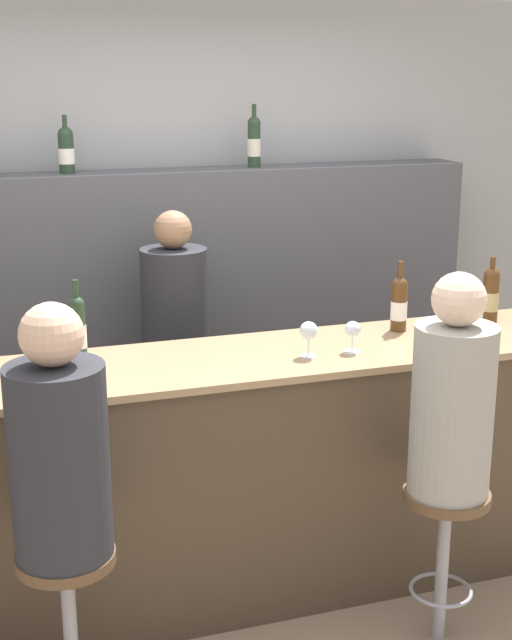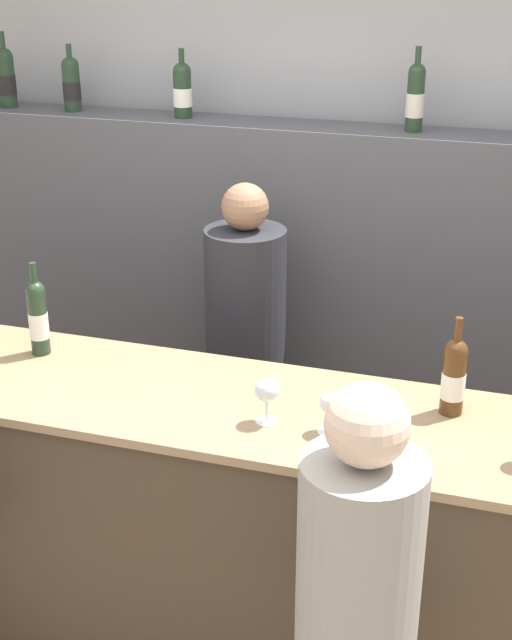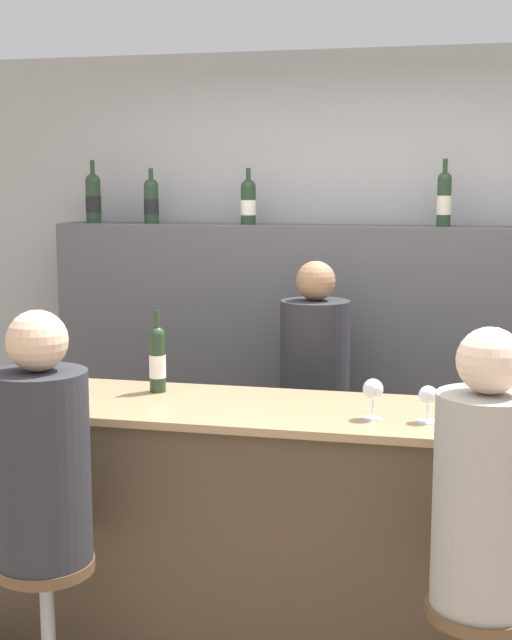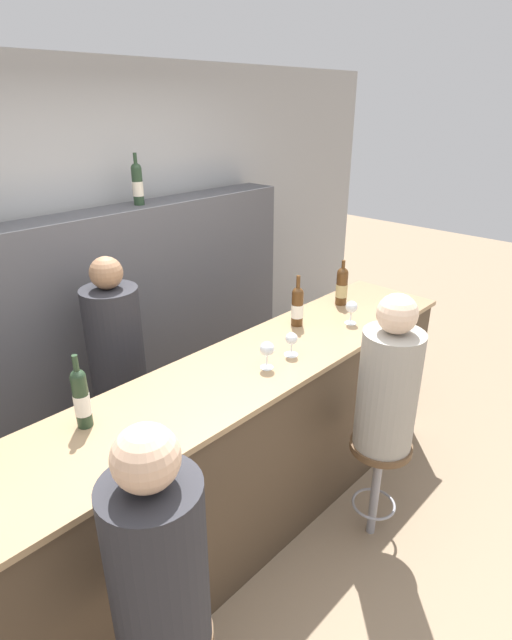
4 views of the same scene
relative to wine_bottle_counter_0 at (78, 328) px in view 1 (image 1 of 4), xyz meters
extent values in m
plane|color=#8C755B|center=(0.70, -0.43, -1.21)|extent=(16.00, 16.00, 0.00)
cube|color=#9E9E9E|center=(0.70, 1.33, 0.09)|extent=(6.40, 0.05, 2.60)
cube|color=#473828|center=(0.70, -0.14, -0.69)|extent=(3.34, 0.58, 1.04)
cube|color=#997A56|center=(0.70, -0.14, -0.15)|extent=(3.38, 0.62, 0.03)
cube|color=#4C4C51|center=(0.70, 1.10, -0.36)|extent=(3.18, 0.28, 1.71)
cylinder|color=#233823|center=(0.00, 0.00, -0.02)|extent=(0.07, 0.07, 0.24)
cylinder|color=white|center=(0.00, 0.00, -0.03)|extent=(0.07, 0.07, 0.09)
sphere|color=#233823|center=(0.00, 0.00, 0.10)|extent=(0.07, 0.07, 0.07)
cylinder|color=#233823|center=(0.00, 0.00, 0.15)|extent=(0.02, 0.02, 0.09)
cylinder|color=#4C2D14|center=(1.42, 0.00, -0.03)|extent=(0.07, 0.07, 0.21)
cylinder|color=white|center=(1.42, 0.00, -0.04)|extent=(0.07, 0.07, 0.08)
sphere|color=#4C2D14|center=(1.42, 0.00, 0.07)|extent=(0.07, 0.07, 0.07)
cylinder|color=#4C2D14|center=(1.42, 0.00, 0.13)|extent=(0.02, 0.02, 0.09)
cylinder|color=#4C2D14|center=(1.89, 0.00, -0.03)|extent=(0.08, 0.08, 0.22)
cylinder|color=tan|center=(1.89, 0.00, -0.04)|extent=(0.08, 0.08, 0.09)
sphere|color=#4C2D14|center=(1.89, 0.00, 0.08)|extent=(0.08, 0.08, 0.08)
cylinder|color=#4C2D14|center=(1.89, 0.00, 0.13)|extent=(0.02, 0.02, 0.07)
cylinder|color=#233823|center=(0.12, 1.10, 0.59)|extent=(0.08, 0.08, 0.19)
cylinder|color=white|center=(0.12, 1.10, 0.58)|extent=(0.08, 0.08, 0.08)
sphere|color=#233823|center=(0.12, 1.10, 0.69)|extent=(0.08, 0.08, 0.08)
cylinder|color=#233823|center=(0.12, 1.10, 0.74)|extent=(0.02, 0.02, 0.08)
cylinder|color=#233823|center=(1.10, 1.10, 0.61)|extent=(0.07, 0.07, 0.23)
cylinder|color=beige|center=(1.10, 1.10, 0.60)|extent=(0.07, 0.07, 0.09)
sphere|color=#233823|center=(1.10, 1.10, 0.73)|extent=(0.07, 0.07, 0.07)
cylinder|color=#233823|center=(1.10, 1.10, 0.78)|extent=(0.02, 0.02, 0.08)
cylinder|color=silver|center=(0.90, -0.23, -0.14)|extent=(0.07, 0.07, 0.00)
cylinder|color=silver|center=(0.90, -0.23, -0.10)|extent=(0.01, 0.01, 0.07)
sphere|color=silver|center=(0.90, -0.23, -0.03)|extent=(0.08, 0.08, 0.08)
cylinder|color=silver|center=(1.09, -0.23, -0.14)|extent=(0.08, 0.08, 0.00)
cylinder|color=silver|center=(1.09, -0.23, -0.10)|extent=(0.01, 0.01, 0.06)
sphere|color=silver|center=(1.09, -0.23, -0.04)|extent=(0.07, 0.07, 0.07)
cylinder|color=silver|center=(1.67, -0.23, -0.14)|extent=(0.07, 0.07, 0.00)
cylinder|color=silver|center=(1.67, -0.23, -0.10)|extent=(0.01, 0.01, 0.07)
sphere|color=silver|center=(1.67, -0.23, -0.03)|extent=(0.07, 0.07, 0.07)
cylinder|color=brown|center=(-0.16, -0.72, -0.59)|extent=(0.34, 0.34, 0.04)
cylinder|color=#28282D|center=(-0.16, -0.72, -0.24)|extent=(0.33, 0.33, 0.66)
sphere|color=#D8AD8C|center=(-0.16, -0.72, 0.19)|extent=(0.21, 0.21, 0.21)
cylinder|color=gray|center=(1.28, -0.72, -0.91)|extent=(0.05, 0.05, 0.60)
torus|color=gray|center=(1.28, -0.72, -1.00)|extent=(0.25, 0.25, 0.02)
cylinder|color=brown|center=(1.28, -0.72, -0.59)|extent=(0.34, 0.34, 0.04)
cylinder|color=gray|center=(1.28, -0.72, -0.24)|extent=(0.31, 0.31, 0.66)
sphere|color=beige|center=(1.28, -0.72, 0.19)|extent=(0.20, 0.20, 0.20)
cylinder|color=#28282D|center=(0.55, 0.65, -0.52)|extent=(0.32, 0.32, 1.38)
sphere|color=#936B4C|center=(0.55, 0.65, 0.26)|extent=(0.18, 0.18, 0.18)
camera|label=1|loc=(-0.40, -3.45, 0.98)|focal=50.00mm
camera|label=2|loc=(1.57, -2.48, 1.21)|focal=50.00mm
camera|label=3|loc=(1.19, -3.38, 0.71)|focal=50.00mm
camera|label=4|loc=(-0.78, -1.73, 1.13)|focal=28.00mm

